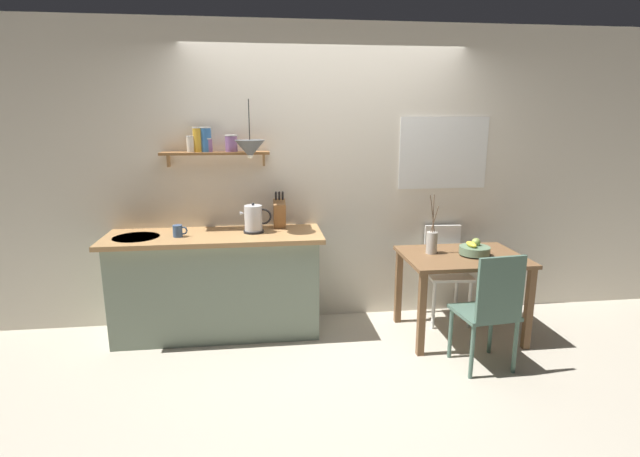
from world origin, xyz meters
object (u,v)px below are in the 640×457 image
at_px(dining_table, 462,268).
at_px(electric_kettle, 254,219).
at_px(twig_vase, 432,242).
at_px(dining_chair_far, 445,267).
at_px(coffee_mug_by_sink, 178,231).
at_px(knife_block, 279,213).
at_px(dining_chair_near, 491,307).
at_px(pendant_lamp, 250,149).
at_px(fruit_bowl, 474,249).

height_order(dining_table, electric_kettle, electric_kettle).
distance_m(dining_table, twig_vase, 0.34).
height_order(dining_chair_far, coffee_mug_by_sink, coffee_mug_by_sink).
height_order(electric_kettle, knife_block, knife_block).
relative_size(dining_chair_far, electric_kettle, 3.27).
bearing_deg(knife_block, twig_vase, -15.49).
distance_m(electric_kettle, coffee_mug_by_sink, 0.63).
bearing_deg(twig_vase, knife_block, 164.51).
bearing_deg(knife_block, electric_kettle, -146.97).
xyz_separation_m(dining_chair_near, dining_chair_far, (0.04, 1.01, -0.01)).
bearing_deg(pendant_lamp, dining_chair_far, 3.73).
relative_size(dining_table, fruit_bowl, 3.93).
distance_m(dining_table, fruit_bowl, 0.19).
xyz_separation_m(dining_chair_near, knife_block, (-1.51, 1.06, 0.54)).
relative_size(dining_table, coffee_mug_by_sink, 8.47).
distance_m(dining_table, coffee_mug_by_sink, 2.43).
bearing_deg(coffee_mug_by_sink, electric_kettle, 7.15).
bearing_deg(coffee_mug_by_sink, knife_block, 14.85).
bearing_deg(dining_table, dining_chair_far, 88.82).
bearing_deg(dining_table, electric_kettle, 170.52).
height_order(coffee_mug_by_sink, pendant_lamp, pendant_lamp).
xyz_separation_m(electric_kettle, coffee_mug_by_sink, (-0.62, -0.08, -0.07)).
xyz_separation_m(dining_chair_far, knife_block, (-1.55, 0.05, 0.55)).
bearing_deg(dining_chair_far, twig_vase, -130.17).
distance_m(fruit_bowl, knife_block, 1.72).
bearing_deg(twig_vase, dining_chair_far, 49.83).
bearing_deg(electric_kettle, twig_vase, -7.91).
relative_size(electric_kettle, coffee_mug_by_sink, 2.25).
bearing_deg(coffee_mug_by_sink, twig_vase, -3.54).
height_order(dining_chair_near, dining_chair_far, dining_chair_near).
distance_m(dining_chair_near, pendant_lamp, 2.26).
relative_size(dining_chair_near, knife_block, 2.78).
distance_m(dining_chair_near, knife_block, 1.92).
xyz_separation_m(knife_block, coffee_mug_by_sink, (-0.85, -0.23, -0.08)).
distance_m(dining_table, dining_chair_far, 0.41).
distance_m(dining_chair_far, twig_vase, 0.52).
height_order(twig_vase, electric_kettle, twig_vase).
relative_size(dining_chair_near, coffee_mug_by_sink, 7.78).
bearing_deg(dining_chair_near, pendant_lamp, 152.98).
height_order(dining_chair_far, fruit_bowl, dining_chair_far).
relative_size(dining_chair_far, pendant_lamp, 1.85).
xyz_separation_m(fruit_bowl, pendant_lamp, (-1.87, 0.29, 0.84)).
bearing_deg(dining_chair_far, fruit_bowl, -78.37).
bearing_deg(electric_kettle, coffee_mug_by_sink, -172.85).
height_order(dining_table, dining_chair_near, dining_chair_near).
xyz_separation_m(twig_vase, knife_block, (-1.29, 0.36, 0.21)).
bearing_deg(coffee_mug_by_sink, pendant_lamp, 5.14).
bearing_deg(fruit_bowl, dining_chair_far, 101.63).
bearing_deg(pendant_lamp, knife_block, 35.53).
xyz_separation_m(fruit_bowl, knife_block, (-1.63, 0.46, 0.26)).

